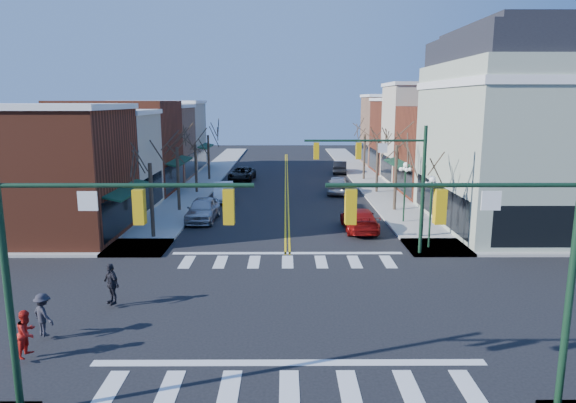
{
  "coord_description": "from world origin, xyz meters",
  "views": [
    {
      "loc": [
        -0.11,
        -20.17,
        8.49
      ],
      "look_at": [
        0.03,
        8.79,
        2.8
      ],
      "focal_mm": 32.0,
      "sensor_mm": 36.0,
      "label": 1
    }
  ],
  "objects_px": {
    "car_left_near": "(203,209)",
    "car_left_mid": "(224,192)",
    "lamppost_midblock": "(405,182)",
    "victorian_corner": "(532,129)",
    "car_right_far": "(340,167)",
    "car_right_near": "(359,220)",
    "pedestrian_red_b": "(27,333)",
    "lamppost_corner": "(431,200)",
    "pedestrian_dark_b": "(43,315)",
    "car_right_mid": "(338,185)",
    "pedestrian_dark_a": "(111,284)",
    "car_left_far": "(242,174)"
  },
  "relations": [
    {
      "from": "lamppost_corner",
      "to": "car_left_near",
      "type": "distance_m",
      "value": 16.18
    },
    {
      "from": "pedestrian_red_b",
      "to": "car_left_near",
      "type": "bearing_deg",
      "value": -0.77
    },
    {
      "from": "lamppost_corner",
      "to": "lamppost_midblock",
      "type": "xyz_separation_m",
      "value": [
        0.0,
        6.5,
        0.0
      ]
    },
    {
      "from": "lamppost_midblock",
      "to": "pedestrian_red_b",
      "type": "xyz_separation_m",
      "value": [
        -16.88,
        -19.33,
        -2.02
      ]
    },
    {
      "from": "car_right_mid",
      "to": "victorian_corner",
      "type": "bearing_deg",
      "value": 140.88
    },
    {
      "from": "car_left_near",
      "to": "car_left_far",
      "type": "bearing_deg",
      "value": 88.21
    },
    {
      "from": "car_left_near",
      "to": "car_right_near",
      "type": "height_order",
      "value": "car_left_near"
    },
    {
      "from": "car_left_far",
      "to": "pedestrian_dark_a",
      "type": "height_order",
      "value": "pedestrian_dark_a"
    },
    {
      "from": "car_left_near",
      "to": "pedestrian_red_b",
      "type": "xyz_separation_m",
      "value": [
        -2.63,
        -20.18,
        0.11
      ]
    },
    {
      "from": "victorian_corner",
      "to": "car_right_far",
      "type": "xyz_separation_m",
      "value": [
        -10.1,
        26.04,
        -5.93
      ]
    },
    {
      "from": "victorian_corner",
      "to": "car_left_near",
      "type": "relative_size",
      "value": 2.9
    },
    {
      "from": "lamppost_corner",
      "to": "lamppost_midblock",
      "type": "height_order",
      "value": "same"
    },
    {
      "from": "car_right_far",
      "to": "victorian_corner",
      "type": "bearing_deg",
      "value": 118.53
    },
    {
      "from": "car_left_near",
      "to": "car_right_mid",
      "type": "relative_size",
      "value": 1.01
    },
    {
      "from": "lamppost_midblock",
      "to": "car_right_far",
      "type": "xyz_separation_m",
      "value": [
        -1.8,
        25.54,
        -2.23
      ]
    },
    {
      "from": "car_right_far",
      "to": "pedestrian_dark_b",
      "type": "distance_m",
      "value": 45.97
    },
    {
      "from": "victorian_corner",
      "to": "car_right_near",
      "type": "relative_size",
      "value": 2.76
    },
    {
      "from": "lamppost_midblock",
      "to": "car_right_mid",
      "type": "distance_m",
      "value": 12.57
    },
    {
      "from": "car_right_near",
      "to": "lamppost_corner",
      "type": "bearing_deg",
      "value": 126.21
    },
    {
      "from": "car_right_near",
      "to": "car_left_mid",
      "type": "bearing_deg",
      "value": -46.55
    },
    {
      "from": "car_right_mid",
      "to": "car_right_far",
      "type": "distance_m",
      "value": 13.72
    },
    {
      "from": "car_right_near",
      "to": "car_right_far",
      "type": "xyz_separation_m",
      "value": [
        1.6,
        27.55,
        -0.02
      ]
    },
    {
      "from": "car_left_near",
      "to": "pedestrian_red_b",
      "type": "bearing_deg",
      "value": -95.39
    },
    {
      "from": "pedestrian_red_b",
      "to": "pedestrian_dark_b",
      "type": "height_order",
      "value": "same"
    },
    {
      "from": "car_left_far",
      "to": "car_right_mid",
      "type": "bearing_deg",
      "value": -34.56
    },
    {
      "from": "victorian_corner",
      "to": "pedestrian_dark_b",
      "type": "bearing_deg",
      "value": -145.61
    },
    {
      "from": "car_left_near",
      "to": "car_right_mid",
      "type": "xyz_separation_m",
      "value": [
        10.86,
        11.06,
        -0.0
      ]
    },
    {
      "from": "lamppost_corner",
      "to": "car_left_mid",
      "type": "relative_size",
      "value": 0.9
    },
    {
      "from": "pedestrian_red_b",
      "to": "car_right_far",
      "type": "bearing_deg",
      "value": -11.94
    },
    {
      "from": "car_left_mid",
      "to": "lamppost_midblock",
      "type": "bearing_deg",
      "value": -38.75
    },
    {
      "from": "car_left_mid",
      "to": "car_right_far",
      "type": "height_order",
      "value": "car_left_mid"
    },
    {
      "from": "victorian_corner",
      "to": "car_left_near",
      "type": "distance_m",
      "value": 23.33
    },
    {
      "from": "lamppost_midblock",
      "to": "car_left_mid",
      "type": "height_order",
      "value": "lamppost_midblock"
    },
    {
      "from": "car_left_near",
      "to": "pedestrian_dark_a",
      "type": "relative_size",
      "value": 2.83
    },
    {
      "from": "pedestrian_red_b",
      "to": "pedestrian_dark_b",
      "type": "bearing_deg",
      "value": 12.2
    },
    {
      "from": "car_right_far",
      "to": "pedestrian_dark_a",
      "type": "distance_m",
      "value": 42.68
    },
    {
      "from": "car_left_near",
      "to": "car_left_mid",
      "type": "xyz_separation_m",
      "value": [
        0.59,
        7.62,
        -0.04
      ]
    },
    {
      "from": "car_left_far",
      "to": "pedestrian_dark_a",
      "type": "distance_m",
      "value": 34.62
    },
    {
      "from": "lamppost_corner",
      "to": "victorian_corner",
      "type": "bearing_deg",
      "value": 35.86
    },
    {
      "from": "lamppost_midblock",
      "to": "pedestrian_dark_b",
      "type": "xyz_separation_m",
      "value": [
        -17.03,
        -17.84,
        -2.02
      ]
    },
    {
      "from": "car_right_near",
      "to": "car_right_far",
      "type": "height_order",
      "value": "car_right_near"
    },
    {
      "from": "car_right_near",
      "to": "pedestrian_dark_b",
      "type": "xyz_separation_m",
      "value": [
        -13.63,
        -15.83,
        0.2
      ]
    },
    {
      "from": "lamppost_midblock",
      "to": "lamppost_corner",
      "type": "bearing_deg",
      "value": -90.0
    },
    {
      "from": "victorian_corner",
      "to": "lamppost_midblock",
      "type": "relative_size",
      "value": 3.29
    },
    {
      "from": "car_right_far",
      "to": "pedestrian_dark_b",
      "type": "height_order",
      "value": "pedestrian_dark_b"
    },
    {
      "from": "car_right_near",
      "to": "car_right_far",
      "type": "distance_m",
      "value": 27.6
    },
    {
      "from": "lamppost_midblock",
      "to": "car_left_mid",
      "type": "relative_size",
      "value": 0.9
    },
    {
      "from": "lamppost_midblock",
      "to": "pedestrian_dark_a",
      "type": "bearing_deg",
      "value": -136.35
    },
    {
      "from": "car_right_mid",
      "to": "car_right_far",
      "type": "xyz_separation_m",
      "value": [
        1.6,
        13.63,
        -0.1
      ]
    },
    {
      "from": "lamppost_midblock",
      "to": "pedestrian_dark_a",
      "type": "relative_size",
      "value": 2.49
    }
  ]
}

